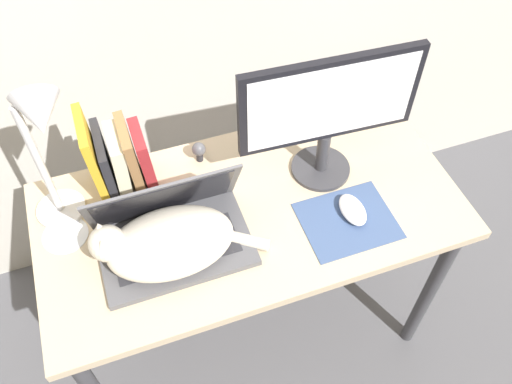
{
  "coord_description": "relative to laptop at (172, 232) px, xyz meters",
  "views": [
    {
      "loc": [
        -0.28,
        -0.55,
        1.91
      ],
      "look_at": [
        0.01,
        0.26,
        0.82
      ],
      "focal_mm": 38.0,
      "sensor_mm": 36.0,
      "label": 1
    }
  ],
  "objects": [
    {
      "name": "book_row",
      "position": [
        -0.08,
        0.24,
        0.06
      ],
      "size": [
        0.16,
        0.16,
        0.26
      ],
      "color": "gold",
      "rests_on": "desk"
    },
    {
      "name": "cd_disc",
      "position": [
        -0.26,
        0.12,
        -0.04
      ],
      "size": [
        0.12,
        0.12,
        0.0
      ],
      "color": "silver",
      "rests_on": "desk"
    },
    {
      "name": "external_monitor",
      "position": [
        0.46,
        0.1,
        0.18
      ],
      "size": [
        0.48,
        0.17,
        0.39
      ],
      "color": "#333338",
      "rests_on": "desk"
    },
    {
      "name": "webcam",
      "position": [
        0.14,
        0.25,
        -0.01
      ],
      "size": [
        0.04,
        0.04,
        0.07
      ],
      "color": "#232328",
      "rests_on": "desk"
    },
    {
      "name": "computer_mouse",
      "position": [
        0.48,
        -0.07,
        -0.03
      ],
      "size": [
        0.06,
        0.11,
        0.03
      ],
      "color": "silver",
      "rests_on": "mousepad"
    },
    {
      "name": "mousepad",
      "position": [
        0.45,
        -0.09,
        -0.04
      ],
      "size": [
        0.25,
        0.2,
        0.0
      ],
      "color": "#384C75",
      "rests_on": "desk"
    },
    {
      "name": "cat",
      "position": [
        -0.02,
        -0.04,
        0.02
      ],
      "size": [
        0.44,
        0.21,
        0.14
      ],
      "color": "beige",
      "rests_on": "desk"
    },
    {
      "name": "desk",
      "position": [
        0.22,
        0.04,
        -0.14
      ],
      "size": [
        1.15,
        0.58,
        0.72
      ],
      "color": "tan",
      "rests_on": "ground_plane"
    },
    {
      "name": "laptop",
      "position": [
        0.0,
        0.0,
        0.0
      ],
      "size": [
        0.38,
        0.24,
        0.24
      ],
      "color": "#4C4C51",
      "rests_on": "desk"
    },
    {
      "name": "desk_lamp",
      "position": [
        -0.23,
        0.17,
        0.25
      ],
      "size": [
        0.17,
        0.17,
        0.45
      ],
      "color": "silver",
      "rests_on": "desk"
    }
  ]
}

